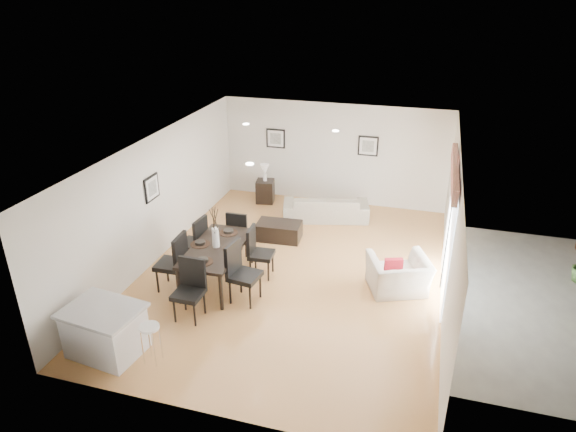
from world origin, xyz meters
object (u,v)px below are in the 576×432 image
(bar_stool, at_px, (150,331))
(coffee_table, at_px, (279,231))
(dining_chair_wnear, at_px, (175,259))
(dining_chair_enear, at_px, (240,269))
(armchair, at_px, (398,275))
(sofa, at_px, (326,207))
(dining_table, at_px, (217,250))
(dining_chair_efar, at_px, (257,249))
(dining_chair_head, at_px, (190,285))
(kitchen_island, at_px, (105,330))
(dining_chair_foot, at_px, (239,231))
(side_table, at_px, (265,191))
(dining_chair_wfar, at_px, (196,239))

(bar_stool, bearing_deg, coffee_table, 81.75)
(dining_chair_wnear, xyz_separation_m, bar_stool, (0.61, -2.02, -0.08))
(dining_chair_enear, xyz_separation_m, coffee_table, (-0.04, 2.61, -0.46))
(armchair, bearing_deg, dining_chair_enear, -1.26)
(sofa, distance_m, coffee_table, 1.64)
(dining_table, distance_m, bar_stool, 2.50)
(dining_table, distance_m, coffee_table, 2.29)
(armchair, distance_m, dining_chair_efar, 2.84)
(dining_chair_head, relative_size, bar_stool, 1.64)
(dining_chair_wnear, distance_m, dining_chair_enear, 1.32)
(coffee_table, height_order, kitchen_island, kitchen_island)
(sofa, xyz_separation_m, dining_table, (-1.43, -3.56, 0.40))
(dining_chair_efar, relative_size, kitchen_island, 0.82)
(armchair, relative_size, bar_stool, 1.62)
(dining_chair_foot, relative_size, kitchen_island, 0.80)
(dining_chair_efar, height_order, dining_chair_head, dining_chair_head)
(coffee_table, bearing_deg, kitchen_island, -111.19)
(side_table, bearing_deg, sofa, -18.21)
(dining_table, distance_m, kitchen_island, 2.66)
(bar_stool, bearing_deg, dining_chair_foot, 89.17)
(sofa, bearing_deg, side_table, -32.28)
(armchair, xyz_separation_m, dining_chair_efar, (-2.82, -0.19, 0.24))
(dining_chair_head, height_order, dining_chair_foot, dining_chair_head)
(coffee_table, bearing_deg, side_table, 113.33)
(armchair, relative_size, kitchen_island, 0.85)
(dining_chair_wnear, bearing_deg, dining_chair_enear, 88.42)
(dining_chair_enear, bearing_deg, dining_chair_wfar, 62.65)
(sofa, xyz_separation_m, armchair, (2.07, -2.91, 0.05))
(side_table, bearing_deg, armchair, -42.04)
(dining_chair_efar, bearing_deg, coffee_table, -2.05)
(side_table, relative_size, kitchen_island, 0.48)
(dining_chair_wnear, xyz_separation_m, dining_chair_foot, (0.66, 1.66, -0.08))
(coffee_table, height_order, side_table, side_table)
(dining_chair_enear, bearing_deg, dining_chair_head, 144.83)
(armchair, relative_size, dining_chair_efar, 1.04)
(dining_chair_efar, xyz_separation_m, coffee_table, (-0.05, 1.67, -0.39))
(dining_chair_wfar, height_order, dining_chair_enear, dining_chair_enear)
(dining_chair_wfar, xyz_separation_m, dining_chair_enear, (1.33, -0.93, 0.04))
(dining_chair_foot, bearing_deg, dining_chair_wnear, 66.61)
(dining_chair_wfar, distance_m, dining_chair_head, 1.78)
(dining_chair_wfar, height_order, dining_chair_efar, dining_chair_wfar)
(dining_table, xyz_separation_m, dining_chair_enear, (0.66, -0.46, -0.05))
(armchair, height_order, dining_table, dining_table)
(coffee_table, bearing_deg, bar_stool, -101.55)
(dining_table, xyz_separation_m, dining_chair_wfar, (-0.67, 0.47, -0.09))
(dining_table, distance_m, dining_chair_efar, 0.83)
(armchair, height_order, bar_stool, armchair)
(sofa, distance_m, dining_chair_wnear, 4.56)
(side_table, distance_m, kitchen_island, 6.68)
(armchair, xyz_separation_m, dining_chair_wnear, (-4.16, -1.13, 0.30))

